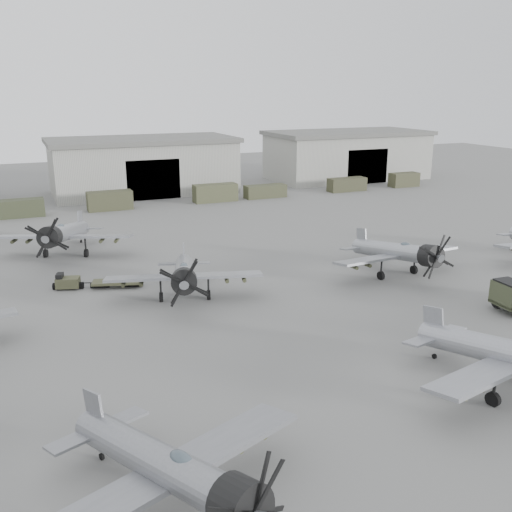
{
  "coord_description": "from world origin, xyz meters",
  "views": [
    {
      "loc": [
        -19.41,
        -29.28,
        16.2
      ],
      "look_at": [
        -1.12,
        13.42,
        2.5
      ],
      "focal_mm": 40.0,
      "sensor_mm": 36.0,
      "label": 1
    }
  ],
  "objects": [
    {
      "name": "aircraft_mid_1",
      "position": [
        -7.9,
        11.88,
        2.26
      ],
      "size": [
        12.45,
        11.21,
        4.97
      ],
      "rotation": [
        0.0,
        0.0,
        -0.28
      ],
      "color": "#909398",
      "rests_on": "ground"
    },
    {
      "name": "support_truck_5",
      "position": [
        16.1,
        50.0,
        0.98
      ],
      "size": [
        6.46,
        2.2,
        1.96
      ],
      "primitive_type": "cube",
      "color": "#3D3F29",
      "rests_on": "ground"
    },
    {
      "name": "support_truck_3",
      "position": [
        -7.43,
        50.0,
        1.3
      ],
      "size": [
        6.09,
        2.2,
        2.6
      ],
      "primitive_type": "cube",
      "color": "#3A3C27",
      "rests_on": "ground"
    },
    {
      "name": "support_truck_4",
      "position": [
        7.97,
        50.0,
        1.3
      ],
      "size": [
        6.51,
        2.2,
        2.6
      ],
      "primitive_type": "cube",
      "color": "#43462E",
      "rests_on": "ground"
    },
    {
      "name": "hangar_right",
      "position": [
        38.0,
        61.96,
        4.37
      ],
      "size": [
        29.0,
        14.8,
        8.7
      ],
      "color": "#A6A69B",
      "rests_on": "ground"
    },
    {
      "name": "hangar_center",
      "position": [
        0.0,
        61.96,
        4.37
      ],
      "size": [
        29.0,
        14.8,
        8.7
      ],
      "color": "#A6A69B",
      "rests_on": "ground"
    },
    {
      "name": "ground",
      "position": [
        0.0,
        0.0,
        0.0
      ],
      "size": [
        220.0,
        220.0,
        0.0
      ],
      "primitive_type": "plane",
      "color": "#575754",
      "rests_on": "ground"
    },
    {
      "name": "support_truck_6",
      "position": [
        30.72,
        50.0,
        1.08
      ],
      "size": [
        6.42,
        2.2,
        2.17
      ],
      "primitive_type": "cube",
      "color": "#393A26",
      "rests_on": "ground"
    },
    {
      "name": "tug_trailer",
      "position": [
        -14.7,
        18.02,
        0.52
      ],
      "size": [
        6.96,
        3.32,
        1.39
      ],
      "rotation": [
        0.0,
        0.0,
        -0.31
      ],
      "color": "#44462D",
      "rests_on": "ground"
    },
    {
      "name": "support_truck_7",
      "position": [
        42.1,
        50.0,
        1.17
      ],
      "size": [
        5.08,
        2.2,
        2.35
      ],
      "primitive_type": "cube",
      "color": "#3E3E29",
      "rests_on": "ground"
    },
    {
      "name": "aircraft_far_0",
      "position": [
        -15.42,
        28.27,
        2.42
      ],
      "size": [
        13.15,
        11.88,
        5.33
      ],
      "rotation": [
        0.0,
        0.0,
        -0.38
      ],
      "color": "#919399",
      "rests_on": "ground"
    },
    {
      "name": "aircraft_mid_2",
      "position": [
        11.34,
        10.14,
        2.27
      ],
      "size": [
        12.51,
        11.26,
        5.0
      ],
      "rotation": [
        0.0,
        0.0,
        0.06
      ],
      "color": "#93969B",
      "rests_on": "ground"
    },
    {
      "name": "support_truck_2",
      "position": [
        -19.15,
        50.0,
        1.16
      ],
      "size": [
        6.34,
        2.2,
        2.32
      ],
      "primitive_type": "cube",
      "color": "#333825",
      "rests_on": "ground"
    },
    {
      "name": "aircraft_near_0",
      "position": [
        -15.12,
        -11.15,
        2.33
      ],
      "size": [
        12.62,
        11.41,
        5.11
      ],
      "rotation": [
        0.0,
        0.0,
        0.38
      ],
      "color": "gray",
      "rests_on": "ground"
    }
  ]
}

